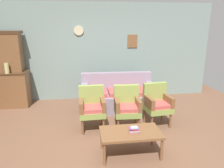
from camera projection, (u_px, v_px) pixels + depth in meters
The scene contains 11 objects.
ground_plane at pixel (114, 143), 4.01m from camera, with size 7.68×7.68×0.00m, color brown.
wall_back_with_decor at pixel (101, 52), 6.15m from camera, with size 6.40×0.09×2.70m.
side_cabinet at pixel (7, 89), 5.70m from camera, with size 1.16×0.55×0.93m.
cabinet_upper_hutch at pixel (3, 51), 5.50m from camera, with size 0.99×0.38×1.03m.
vase_on_cabinet at pixel (7, 68), 5.37m from camera, with size 0.11×0.11×0.26m, color #C7BD79.
floral_couch at pixel (118, 96), 5.55m from camera, with size 1.87×0.86×0.90m.
armchair_near_couch_end at pixel (92, 106), 4.44m from camera, with size 0.53×0.51×0.90m.
armchair_row_middle at pixel (127, 105), 4.48m from camera, with size 0.55×0.52×0.90m.
armchair_near_cabinet at pixel (157, 103), 4.64m from camera, with size 0.57×0.54×0.90m.
coffee_table at pixel (131, 134), 3.57m from camera, with size 1.00×0.56×0.42m.
book_stack_on_table at pixel (134, 130), 3.53m from camera, with size 0.17×0.11×0.10m.
Camera 1 is at (-0.52, -3.52, 2.14)m, focal length 34.70 mm.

